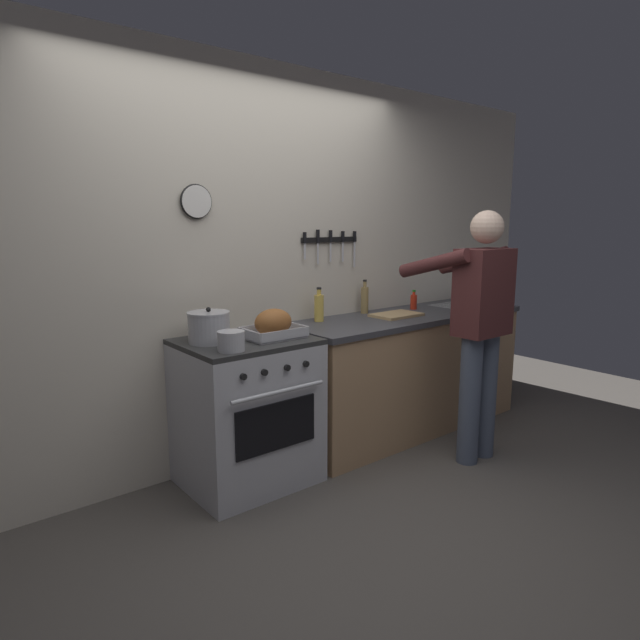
% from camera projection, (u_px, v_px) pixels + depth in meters
% --- Properties ---
extents(ground_plane, '(8.00, 8.00, 0.00)m').
position_uv_depth(ground_plane, '(388.00, 538.00, 2.76)').
color(ground_plane, '#4C4742').
extents(wall_back, '(6.00, 0.13, 2.60)m').
position_uv_depth(wall_back, '(244.00, 266.00, 3.56)').
color(wall_back, beige).
rests_on(wall_back, ground).
extents(counter_block, '(2.03, 0.65, 0.90)m').
position_uv_depth(counter_block, '(406.00, 370.00, 4.18)').
color(counter_block, tan).
rests_on(counter_block, ground).
extents(stove, '(0.76, 0.67, 0.90)m').
position_uv_depth(stove, '(247.00, 411.00, 3.30)').
color(stove, '#BCBCC1').
rests_on(stove, ground).
extents(person_cook, '(0.51, 0.63, 1.66)m').
position_uv_depth(person_cook, '(479.00, 320.00, 3.54)').
color(person_cook, '#4C566B').
rests_on(person_cook, ground).
extents(roasting_pan, '(0.35, 0.26, 0.18)m').
position_uv_depth(roasting_pan, '(273.00, 325.00, 3.25)').
color(roasting_pan, '#B7B7BC').
rests_on(roasting_pan, stove).
extents(stock_pot, '(0.24, 0.24, 0.21)m').
position_uv_depth(stock_pot, '(209.00, 327.00, 3.12)').
color(stock_pot, '#B7B7BC').
rests_on(stock_pot, stove).
extents(saucepan, '(0.15, 0.15, 0.11)m').
position_uv_depth(saucepan, '(231.00, 341.00, 2.92)').
color(saucepan, '#B7B7BC').
rests_on(saucepan, stove).
extents(cutting_board, '(0.36, 0.24, 0.02)m').
position_uv_depth(cutting_board, '(396.00, 315.00, 4.00)').
color(cutting_board, tan).
rests_on(cutting_board, counter_block).
extents(bottle_cooking_oil, '(0.07, 0.07, 0.24)m').
position_uv_depth(bottle_cooking_oil, '(319.00, 307.00, 3.78)').
color(bottle_cooking_oil, gold).
rests_on(bottle_cooking_oil, counter_block).
extents(bottle_hot_sauce, '(0.05, 0.05, 0.15)m').
position_uv_depth(bottle_hot_sauce, '(414.00, 301.00, 4.31)').
color(bottle_hot_sauce, red).
rests_on(bottle_hot_sauce, counter_block).
extents(bottle_vinegar, '(0.06, 0.06, 0.26)m').
position_uv_depth(bottle_vinegar, '(365.00, 299.00, 4.11)').
color(bottle_vinegar, '#997F4C').
rests_on(bottle_vinegar, counter_block).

